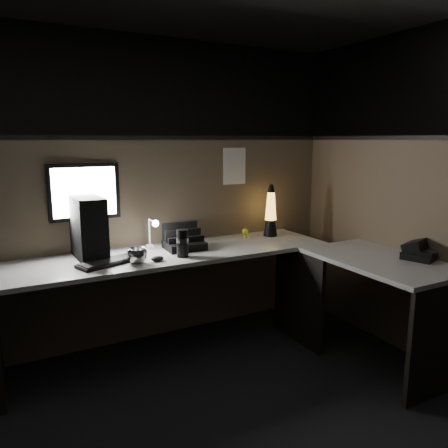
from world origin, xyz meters
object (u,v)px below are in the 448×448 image
pc_tower (88,227)px  desk_phone (419,251)px  lava_lamp (271,215)px  monitor (85,199)px  keyboard (112,262)px

pc_tower → desk_phone: pc_tower is taller
lava_lamp → desk_phone: bearing=-65.3°
monitor → lava_lamp: 1.44m
lava_lamp → keyboard: bearing=-171.8°
pc_tower → desk_phone: size_ratio=1.53×
lava_lamp → desk_phone: lava_lamp is taller
keyboard → lava_lamp: (1.34, 0.19, 0.16)m
monitor → keyboard: 0.52m
monitor → keyboard: bearing=-80.9°
keyboard → desk_phone: (1.82, -0.84, 0.04)m
monitor → desk_phone: monitor is taller
desk_phone → pc_tower: bearing=132.0°
lava_lamp → desk_phone: (0.48, -1.03, -0.12)m
pc_tower → monitor: (0.02, 0.15, 0.17)m
lava_lamp → desk_phone: size_ratio=1.56×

